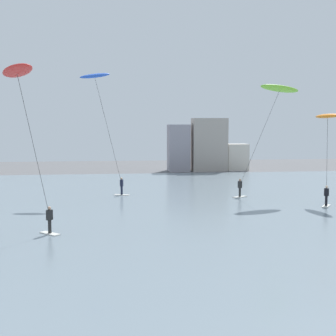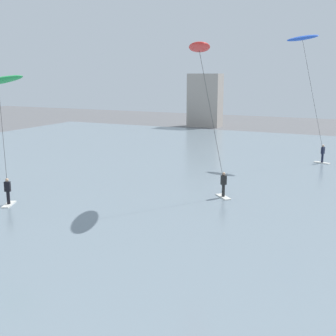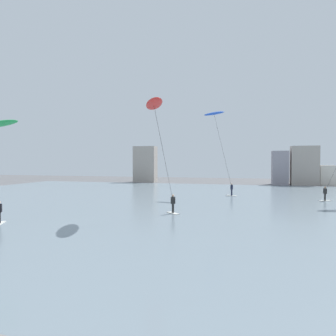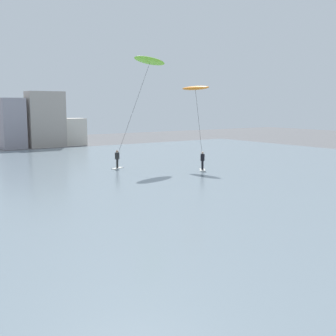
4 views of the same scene
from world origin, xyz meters
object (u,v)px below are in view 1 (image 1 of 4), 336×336
object	(u,v)px
kitesurfer_blue	(98,91)
kitesurfer_lime	(277,95)
kitesurfer_red	(20,83)
kitesurfer_orange	(328,123)

from	to	relation	value
kitesurfer_blue	kitesurfer_lime	size ratio (longest dim) A/B	1.10
kitesurfer_red	kitesurfer_orange	bearing A→B (deg)	23.69
kitesurfer_lime	kitesurfer_orange	bearing A→B (deg)	-40.52
kitesurfer_orange	kitesurfer_lime	bearing A→B (deg)	139.48
kitesurfer_blue	kitesurfer_lime	bearing A→B (deg)	-8.03
kitesurfer_blue	kitesurfer_lime	distance (m)	15.75
kitesurfer_red	kitesurfer_lime	xyz separation A→B (m)	(19.34, 12.80, 0.35)
kitesurfer_red	kitesurfer_blue	bearing A→B (deg)	75.96
kitesurfer_red	kitesurfer_orange	xyz separation A→B (m)	(22.67, 9.95, -2.10)
kitesurfer_blue	kitesurfer_red	size ratio (longest dim) A/B	1.15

